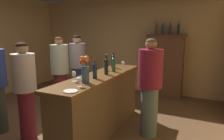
{
  "coord_description": "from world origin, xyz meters",
  "views": [
    {
      "loc": [
        2.23,
        -2.55,
        1.68
      ],
      "look_at": [
        0.96,
        0.13,
        1.12
      ],
      "focal_mm": 32.54,
      "sensor_mm": 36.0,
      "label": 1
    }
  ],
  "objects_px": {
    "display_bottle_midleft": "(163,29)",
    "patron_redhead": "(78,65)",
    "wine_bottle_syrah": "(113,61)",
    "wine_bottle_riesling": "(95,70)",
    "wine_glass_spare": "(123,63)",
    "patron_tall": "(25,88)",
    "display_bottle_midright": "(179,29)",
    "wine_glass_front": "(79,80)",
    "display_bottle_center": "(170,29)",
    "patron_in_navy": "(60,71)",
    "wine_bottle_merlot": "(114,64)",
    "display_bottle_left": "(157,29)",
    "flower_arrangement": "(85,69)",
    "display_cabinet": "(165,65)",
    "wine_glass_mid": "(106,65)",
    "wine_glass_rear": "(74,74)",
    "bartender": "(150,84)",
    "bar_counter": "(101,104)",
    "wine_bottle_pinot": "(106,66)",
    "cheese_plate": "(71,91)"
  },
  "relations": [
    {
      "from": "display_bottle_midleft",
      "to": "patron_redhead",
      "type": "distance_m",
      "value": 2.32
    },
    {
      "from": "wine_bottle_syrah",
      "to": "wine_bottle_riesling",
      "type": "bearing_deg",
      "value": -81.31
    },
    {
      "from": "wine_glass_spare",
      "to": "patron_tall",
      "type": "relative_size",
      "value": 0.1
    },
    {
      "from": "wine_bottle_riesling",
      "to": "display_bottle_midright",
      "type": "xyz_separation_m",
      "value": [
        0.81,
        2.68,
        0.64
      ]
    },
    {
      "from": "wine_glass_front",
      "to": "display_bottle_center",
      "type": "relative_size",
      "value": 0.41
    },
    {
      "from": "wine_glass_front",
      "to": "patron_in_navy",
      "type": "distance_m",
      "value": 1.94
    },
    {
      "from": "wine_glass_front",
      "to": "display_bottle_midleft",
      "type": "distance_m",
      "value": 3.27
    },
    {
      "from": "wine_bottle_merlot",
      "to": "display_bottle_center",
      "type": "xyz_separation_m",
      "value": [
        0.58,
        2.08,
        0.62
      ]
    },
    {
      "from": "wine_bottle_syrah",
      "to": "display_bottle_left",
      "type": "xyz_separation_m",
      "value": [
        0.42,
        1.72,
        0.62
      ]
    },
    {
      "from": "display_bottle_midleft",
      "to": "patron_redhead",
      "type": "relative_size",
      "value": 0.19
    },
    {
      "from": "flower_arrangement",
      "to": "display_cabinet",
      "type": "bearing_deg",
      "value": 80.22
    },
    {
      "from": "display_cabinet",
      "to": "display_bottle_center",
      "type": "distance_m",
      "value": 0.91
    },
    {
      "from": "wine_bottle_riesling",
      "to": "wine_glass_mid",
      "type": "relative_size",
      "value": 1.98
    },
    {
      "from": "flower_arrangement",
      "to": "patron_tall",
      "type": "distance_m",
      "value": 1.05
    },
    {
      "from": "wine_glass_rear",
      "to": "bartender",
      "type": "height_order",
      "value": "bartender"
    },
    {
      "from": "wine_glass_mid",
      "to": "wine_bottle_riesling",
      "type": "bearing_deg",
      "value": -76.6
    },
    {
      "from": "bar_counter",
      "to": "display_cabinet",
      "type": "xyz_separation_m",
      "value": [
        0.58,
        2.42,
        0.35
      ]
    },
    {
      "from": "bar_counter",
      "to": "display_bottle_midleft",
      "type": "bearing_deg",
      "value": 78.74
    },
    {
      "from": "display_cabinet",
      "to": "flower_arrangement",
      "type": "bearing_deg",
      "value": -99.78
    },
    {
      "from": "wine_glass_rear",
      "to": "patron_redhead",
      "type": "bearing_deg",
      "value": 123.62
    },
    {
      "from": "wine_bottle_pinot",
      "to": "bartender",
      "type": "bearing_deg",
      "value": 13.4
    },
    {
      "from": "flower_arrangement",
      "to": "cheese_plate",
      "type": "bearing_deg",
      "value": -80.62
    },
    {
      "from": "wine_bottle_riesling",
      "to": "display_bottle_midleft",
      "type": "bearing_deg",
      "value": 80.78
    },
    {
      "from": "display_cabinet",
      "to": "cheese_plate",
      "type": "relative_size",
      "value": 9.52
    },
    {
      "from": "wine_glass_spare",
      "to": "display_bottle_midright",
      "type": "xyz_separation_m",
      "value": [
        0.7,
        1.83,
        0.65
      ]
    },
    {
      "from": "wine_bottle_merlot",
      "to": "patron_tall",
      "type": "height_order",
      "value": "patron_tall"
    },
    {
      "from": "wine_bottle_syrah",
      "to": "patron_tall",
      "type": "distance_m",
      "value": 1.66
    },
    {
      "from": "wine_bottle_riesling",
      "to": "display_bottle_left",
      "type": "distance_m",
      "value": 2.77
    },
    {
      "from": "wine_bottle_syrah",
      "to": "bartender",
      "type": "distance_m",
      "value": 1.01
    },
    {
      "from": "wine_bottle_pinot",
      "to": "display_bottle_center",
      "type": "bearing_deg",
      "value": 75.9
    },
    {
      "from": "wine_glass_front",
      "to": "display_bottle_left",
      "type": "xyz_separation_m",
      "value": [
        0.21,
        3.18,
        0.67
      ]
    },
    {
      "from": "display_bottle_left",
      "to": "display_bottle_midright",
      "type": "bearing_deg",
      "value": -0.0
    },
    {
      "from": "wine_glass_spare",
      "to": "wine_glass_mid",
      "type": "bearing_deg",
      "value": -143.55
    },
    {
      "from": "display_bottle_midleft",
      "to": "bartender",
      "type": "relative_size",
      "value": 0.19
    },
    {
      "from": "wine_bottle_merlot",
      "to": "bartender",
      "type": "bearing_deg",
      "value": -8.66
    },
    {
      "from": "wine_bottle_syrah",
      "to": "wine_glass_rear",
      "type": "bearing_deg",
      "value": -91.19
    },
    {
      "from": "display_bottle_left",
      "to": "display_bottle_center",
      "type": "bearing_deg",
      "value": -0.0
    },
    {
      "from": "display_bottle_left",
      "to": "display_bottle_center",
      "type": "height_order",
      "value": "display_bottle_left"
    },
    {
      "from": "wine_bottle_syrah",
      "to": "patron_in_navy",
      "type": "bearing_deg",
      "value": -173.35
    },
    {
      "from": "display_cabinet",
      "to": "wine_glass_mid",
      "type": "relative_size",
      "value": 10.91
    },
    {
      "from": "wine_glass_front",
      "to": "display_bottle_left",
      "type": "height_order",
      "value": "display_bottle_left"
    },
    {
      "from": "wine_bottle_pinot",
      "to": "patron_tall",
      "type": "xyz_separation_m",
      "value": [
        -0.98,
        -0.8,
        -0.3
      ]
    },
    {
      "from": "bartender",
      "to": "wine_bottle_riesling",
      "type": "bearing_deg",
      "value": 48.67
    },
    {
      "from": "patron_in_navy",
      "to": "patron_tall",
      "type": "bearing_deg",
      "value": -43.02
    },
    {
      "from": "display_bottle_midleft",
      "to": "wine_glass_spare",
      "type": "bearing_deg",
      "value": -100.24
    },
    {
      "from": "wine_bottle_syrah",
      "to": "display_bottle_midright",
      "type": "distance_m",
      "value": 2.07
    },
    {
      "from": "wine_bottle_riesling",
      "to": "wine_glass_rear",
      "type": "distance_m",
      "value": 0.34
    },
    {
      "from": "display_bottle_center",
      "to": "wine_glass_front",
      "type": "bearing_deg",
      "value": -99.81
    },
    {
      "from": "wine_bottle_riesling",
      "to": "patron_in_navy",
      "type": "distance_m",
      "value": 1.6
    },
    {
      "from": "wine_bottle_merlot",
      "to": "patron_redhead",
      "type": "height_order",
      "value": "patron_redhead"
    }
  ]
}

